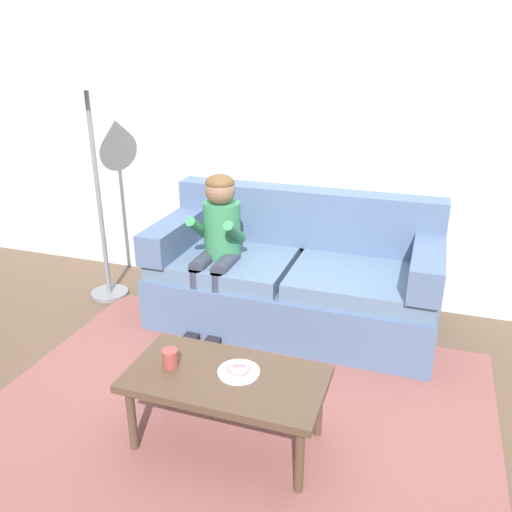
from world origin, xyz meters
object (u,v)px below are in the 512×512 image
object	(u,v)px
couch	(294,279)
coffee_table	(226,383)
donut	(239,368)
mug	(170,358)
floor_lamp	(86,94)
person_child	(218,237)

from	to	relation	value
couch	coffee_table	xyz separation A→B (m)	(0.01, -1.36, 0.03)
donut	mug	world-z (taller)	mug
mug	floor_lamp	distance (m)	2.13
donut	mug	size ratio (longest dim) A/B	1.33
couch	floor_lamp	size ratio (longest dim) A/B	1.06
couch	donut	bearing A→B (deg)	-87.10
donut	person_child	bearing A→B (deg)	116.94
coffee_table	donut	size ratio (longest dim) A/B	8.16
donut	floor_lamp	world-z (taller)	floor_lamp
couch	donut	world-z (taller)	couch
donut	floor_lamp	size ratio (longest dim) A/B	0.06
person_child	donut	bearing A→B (deg)	-63.06
coffee_table	mug	xyz separation A→B (m)	(-0.29, -0.01, 0.09)
mug	couch	bearing A→B (deg)	78.47
person_child	floor_lamp	bearing A→B (deg)	172.94
coffee_table	mug	bearing A→B (deg)	-177.22
mug	floor_lamp	world-z (taller)	floor_lamp
coffee_table	mug	distance (m)	0.31
couch	mug	bearing A→B (deg)	-101.53
couch	coffee_table	world-z (taller)	couch
donut	mug	bearing A→B (deg)	-171.80
couch	person_child	distance (m)	0.64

